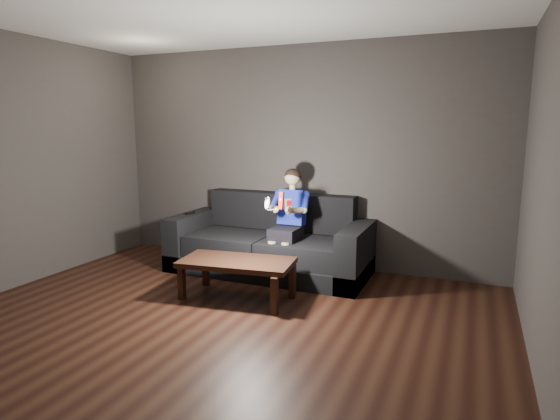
% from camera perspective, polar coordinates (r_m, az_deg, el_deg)
% --- Properties ---
extents(floor, '(5.00, 5.00, 0.00)m').
position_cam_1_polar(floor, '(3.98, -11.11, -15.69)').
color(floor, black).
rests_on(floor, ground).
extents(back_wall, '(5.00, 0.04, 2.70)m').
position_cam_1_polar(back_wall, '(5.83, 2.26, 6.45)').
color(back_wall, '#3B3433').
rests_on(back_wall, ground).
extents(sofa, '(2.36, 1.02, 0.91)m').
position_cam_1_polar(sofa, '(5.63, -1.22, -4.55)').
color(sofa, black).
rests_on(sofa, floor).
extents(child, '(0.46, 0.56, 1.12)m').
position_cam_1_polar(child, '(5.37, 1.08, -0.30)').
color(child, black).
rests_on(child, sofa).
extents(wii_remote_red, '(0.04, 0.07, 0.18)m').
position_cam_1_polar(wii_remote_red, '(4.91, 0.15, 1.16)').
color(wii_remote_red, red).
rests_on(wii_remote_red, child).
extents(nunchuk_white, '(0.08, 0.10, 0.15)m').
position_cam_1_polar(nunchuk_white, '(4.98, -1.55, 0.86)').
color(nunchuk_white, white).
rests_on(nunchuk_white, child).
extents(wii_remote_black, '(0.07, 0.14, 0.03)m').
position_cam_1_polar(wii_remote_black, '(5.98, -10.90, -0.35)').
color(wii_remote_black, black).
rests_on(wii_remote_black, sofa).
extents(coffee_table, '(1.18, 0.69, 0.41)m').
position_cam_1_polar(coffee_table, '(4.74, -5.27, -6.71)').
color(coffee_table, black).
rests_on(coffee_table, floor).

